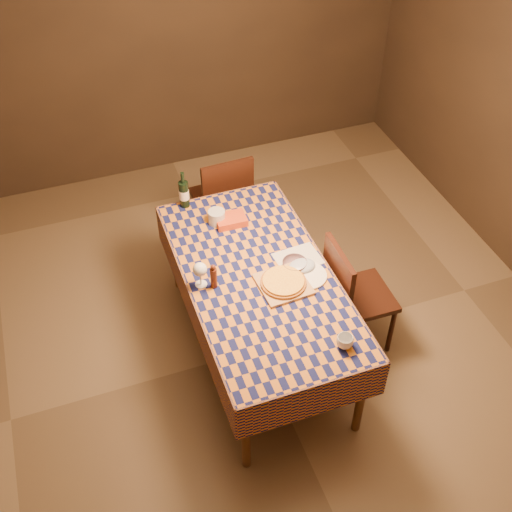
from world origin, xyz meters
name	(u,v)px	position (x,y,z in m)	size (l,w,h in m)	color
room	(259,206)	(0.00, 0.00, 1.35)	(5.00, 5.10, 2.70)	brown
dining_table	(259,284)	(0.00, 0.00, 0.69)	(0.94, 1.84, 0.77)	brown
cutting_board	(283,284)	(0.12, -0.14, 0.78)	(0.31, 0.31, 0.02)	tan
pizza	(283,282)	(0.12, -0.14, 0.80)	(0.30, 0.30, 0.03)	#9B5619
pepper_mill	(214,277)	(-0.30, 0.00, 0.86)	(0.05, 0.05, 0.19)	#4E1F12
bowl	(295,265)	(0.25, -0.01, 0.80)	(0.16, 0.16, 0.05)	#654A55
wine_glass	(200,270)	(-0.38, 0.05, 0.90)	(0.09, 0.09, 0.18)	white
wine_bottle	(184,194)	(-0.26, 0.86, 0.88)	(0.08, 0.08, 0.29)	black
deli_tub	(217,217)	(-0.10, 0.60, 0.82)	(0.12, 0.12, 0.10)	silver
takeout_container	(231,220)	(-0.01, 0.56, 0.80)	(0.22, 0.15, 0.05)	#C6411A
white_plate	(307,275)	(0.29, -0.11, 0.78)	(0.26, 0.26, 0.01)	white
tumbler	(345,342)	(0.27, -0.72, 0.81)	(0.10, 0.10, 0.08)	silver
flour_patch	(298,258)	(0.30, 0.06, 0.77)	(0.30, 0.23, 0.00)	silver
flour_bag	(302,266)	(0.29, -0.04, 0.80)	(0.18, 0.13, 0.05)	#A8BBD7
chair_far	(224,197)	(0.12, 1.16, 0.52)	(0.44, 0.45, 0.93)	black
chair_right	(351,292)	(0.63, -0.14, 0.52)	(0.44, 0.43, 0.93)	black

